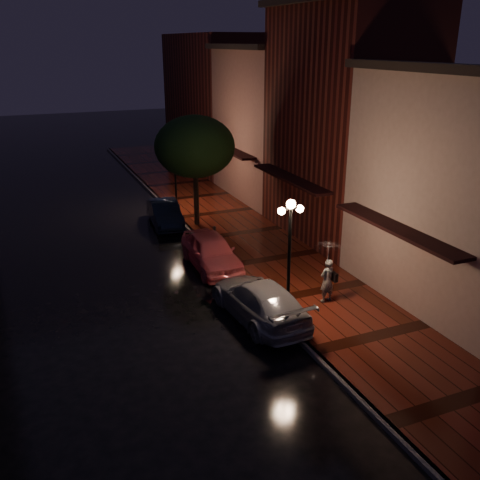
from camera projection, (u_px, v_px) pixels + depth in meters
name	position (u px, v px, depth m)	size (l,w,h in m)	color
ground	(227.00, 269.00, 23.58)	(120.00, 120.00, 0.00)	black
sidewalk	(273.00, 260.00, 24.37)	(4.50, 60.00, 0.15)	#40150B
curb	(227.00, 267.00, 23.55)	(0.25, 60.00, 0.15)	#595451
storefront_near	(465.00, 192.00, 19.46)	(5.00, 8.00, 8.50)	gray
storefront_mid	(345.00, 127.00, 25.94)	(5.00, 8.00, 11.00)	#511914
storefront_far	(272.00, 126.00, 33.20)	(5.00, 8.00, 9.00)	#8C5951
storefront_extra	(216.00, 102.00, 41.66)	(5.00, 12.00, 10.00)	#511914
streetlamp_near	(289.00, 251.00, 18.48)	(0.96, 0.36, 4.31)	black
streetlamp_far	(175.00, 168.00, 30.57)	(0.96, 0.36, 4.31)	black
street_tree	(195.00, 149.00, 27.50)	(4.16, 4.16, 5.80)	black
pink_car	(211.00, 252.00, 23.44)	(1.81, 4.49, 1.53)	#EB6166
navy_car	(165.00, 213.00, 28.94)	(1.43, 4.11, 1.35)	black
silver_car	(259.00, 300.00, 19.10)	(2.03, 4.98, 1.45)	#98999F
woman_with_umbrella	(328.00, 262.00, 19.76)	(1.00, 1.02, 2.41)	silver
parking_meter	(215.00, 236.00, 25.06)	(0.11, 0.09, 1.17)	black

